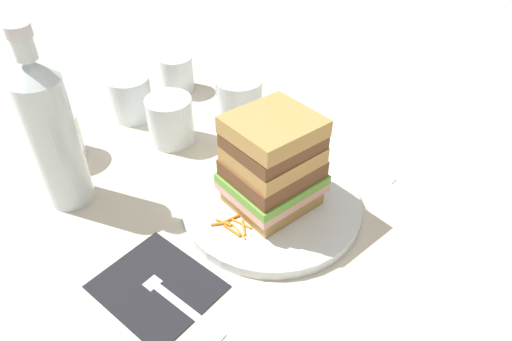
{
  "coord_description": "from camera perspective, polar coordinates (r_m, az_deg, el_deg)",
  "views": [
    {
      "loc": [
        -0.36,
        -0.32,
        0.48
      ],
      "look_at": [
        0.02,
        0.03,
        0.06
      ],
      "focal_mm": 33.41,
      "sensor_mm": 36.0,
      "label": 1
    }
  ],
  "objects": [
    {
      "name": "carrot_shred_5",
      "position": [
        0.64,
        -2.07,
        -7.28
      ],
      "size": [
        0.01,
        0.03,
        0.0
      ],
      "primitive_type": "cylinder",
      "rotation": [
        0.0,
        1.57,
        1.32
      ],
      "color": "orange",
      "rests_on": "main_plate"
    },
    {
      "name": "carrot_shred_0",
      "position": [
        0.64,
        -2.69,
        -7.33
      ],
      "size": [
        0.0,
        0.03,
        0.0
      ],
      "primitive_type": "cylinder",
      "rotation": [
        0.0,
        1.57,
        4.73
      ],
      "color": "orange",
      "rests_on": "main_plate"
    },
    {
      "name": "knife",
      "position": [
        0.8,
        10.43,
        1.68
      ],
      "size": [
        0.02,
        0.2,
        0.0
      ],
      "color": "silver",
      "rests_on": "ground_plane"
    },
    {
      "name": "carrot_shred_6",
      "position": [
        0.65,
        -1.87,
        -6.31
      ],
      "size": [
        0.01,
        0.03,
        0.0
      ],
      "primitive_type": "cylinder",
      "rotation": [
        0.0,
        1.57,
        4.89
      ],
      "color": "orange",
      "rests_on": "main_plate"
    },
    {
      "name": "water_bottle",
      "position": [
        0.69,
        -23.22,
        4.15
      ],
      "size": [
        0.06,
        0.06,
        0.27
      ],
      "color": "silver",
      "rests_on": "ground_plane"
    },
    {
      "name": "carrot_shred_8",
      "position": [
        0.72,
        8.01,
        -0.83
      ],
      "size": [
        0.01,
        0.02,
        0.0
      ],
      "primitive_type": "cylinder",
      "rotation": [
        0.0,
        1.57,
        4.21
      ],
      "color": "orange",
      "rests_on": "main_plate"
    },
    {
      "name": "carrot_shred_1",
      "position": [
        0.65,
        -3.04,
        -5.83
      ],
      "size": [
        0.03,
        0.01,
        0.0
      ],
      "primitive_type": "cylinder",
      "rotation": [
        0.0,
        1.57,
        6.04
      ],
      "color": "orange",
      "rests_on": "main_plate"
    },
    {
      "name": "carrot_shred_3",
      "position": [
        0.64,
        -1.5,
        -6.85
      ],
      "size": [
        0.02,
        0.02,
        0.0
      ],
      "primitive_type": "cylinder",
      "rotation": [
        0.0,
        1.57,
        4.03
      ],
      "color": "orange",
      "rests_on": "main_plate"
    },
    {
      "name": "juice_glass",
      "position": [
        0.85,
        -1.99,
        8.15
      ],
      "size": [
        0.08,
        0.08,
        0.08
      ],
      "color": "white",
      "rests_on": "ground_plane"
    },
    {
      "name": "empty_tumbler_1",
      "position": [
        0.96,
        -9.52,
        11.42
      ],
      "size": [
        0.07,
        0.07,
        0.07
      ],
      "primitive_type": "cylinder",
      "color": "silver",
      "rests_on": "ground_plane"
    },
    {
      "name": "main_plate",
      "position": [
        0.69,
        1.86,
        -4.15
      ],
      "size": [
        0.26,
        0.26,
        0.02
      ],
      "primitive_type": "cylinder",
      "color": "white",
      "rests_on": "ground_plane"
    },
    {
      "name": "carrot_shred_13",
      "position": [
        0.72,
        5.66,
        -0.96
      ],
      "size": [
        0.0,
        0.02,
        0.0
      ],
      "primitive_type": "cylinder",
      "rotation": [
        0.0,
        1.57,
        1.58
      ],
      "color": "orange",
      "rests_on": "main_plate"
    },
    {
      "name": "empty_tumbler_0",
      "position": [
        0.89,
        -14.77,
        8.49
      ],
      "size": [
        0.08,
        0.08,
        0.08
      ],
      "primitive_type": "cylinder",
      "color": "silver",
      "rests_on": "ground_plane"
    },
    {
      "name": "napkin_dark",
      "position": [
        0.61,
        -11.79,
        -13.41
      ],
      "size": [
        0.12,
        0.15,
        0.0
      ],
      "primitive_type": "cube",
      "rotation": [
        0.0,
        0.0,
        0.04
      ],
      "color": "black",
      "rests_on": "ground_plane"
    },
    {
      "name": "carrot_shred_10",
      "position": [
        0.72,
        6.33,
        -0.73
      ],
      "size": [
        0.01,
        0.02,
        0.0
      ],
      "primitive_type": "cylinder",
      "rotation": [
        0.0,
        1.57,
        1.26
      ],
      "color": "orange",
      "rests_on": "main_plate"
    },
    {
      "name": "ground_plane",
      "position": [
        0.68,
        0.75,
        -5.48
      ],
      "size": [
        3.0,
        3.0,
        0.0
      ],
      "primitive_type": "plane",
      "color": "beige"
    },
    {
      "name": "carrot_shred_11",
      "position": [
        0.72,
        7.62,
        -0.77
      ],
      "size": [
        0.01,
        0.02,
        0.0
      ],
      "primitive_type": "cylinder",
      "rotation": [
        0.0,
        1.57,
        1.38
      ],
      "color": "orange",
      "rests_on": "main_plate"
    },
    {
      "name": "carrot_shred_14",
      "position": [
        0.72,
        5.25,
        -0.97
      ],
      "size": [
        0.03,
        0.01,
        0.0
      ],
      "primitive_type": "cylinder",
      "rotation": [
        0.0,
        1.57,
        2.97
      ],
      "color": "orange",
      "rests_on": "main_plate"
    },
    {
      "name": "carrot_shred_4",
      "position": [
        0.65,
        -4.34,
        -6.36
      ],
      "size": [
        0.02,
        0.02,
        0.0
      ],
      "primitive_type": "cylinder",
      "rotation": [
        0.0,
        1.57,
        5.64
      ],
      "color": "orange",
      "rests_on": "main_plate"
    },
    {
      "name": "carrot_shred_9",
      "position": [
        0.71,
        6.22,
        -1.75
      ],
      "size": [
        0.02,
        0.03,
        0.0
      ],
      "primitive_type": "cylinder",
      "rotation": [
        0.0,
        1.57,
        0.93
      ],
      "color": "orange",
      "rests_on": "main_plate"
    },
    {
      "name": "carrot_shred_12",
      "position": [
        0.72,
        5.47,
        -0.56
      ],
      "size": [
        0.02,
        0.01,
        0.0
      ],
      "primitive_type": "cylinder",
      "rotation": [
        0.0,
        1.57,
        0.25
      ],
      "color": "orange",
      "rests_on": "main_plate"
    },
    {
      "name": "carrot_shred_2",
      "position": [
        0.65,
        -3.92,
        -6.23
      ],
      "size": [
        0.01,
        0.02,
        0.0
      ],
      "primitive_type": "cylinder",
      "rotation": [
        0.0,
        1.57,
        4.96
      ],
      "color": "orange",
      "rests_on": "main_plate"
    },
    {
      "name": "empty_tumbler_2",
      "position": [
        0.83,
        -22.76,
        3.63
      ],
      "size": [
        0.08,
        0.08,
        0.07
      ],
      "primitive_type": "cylinder",
      "color": "silver",
      "rests_on": "ground_plane"
    },
    {
      "name": "sandwich",
      "position": [
        0.64,
        1.97,
        0.84
      ],
      "size": [
        0.13,
        0.12,
        0.14
      ],
      "color": "tan",
      "rests_on": "main_plate"
    },
    {
      "name": "empty_tumbler_3",
      "position": [
        0.81,
        -10.2,
        5.95
      ],
      "size": [
        0.08,
        0.08,
        0.08
      ],
      "primitive_type": "cylinder",
      "color": "silver",
      "rests_on": "ground_plane"
    },
    {
      "name": "carrot_shred_7",
      "position": [
        0.73,
        5.65,
        -0.07
      ],
      "size": [
        0.01,
        0.03,
        0.0
      ],
      "primitive_type": "cylinder",
      "rotation": [
        0.0,
        1.57,
        5.07
      ],
      "color": "orange",
      "rests_on": "main_plate"
    },
    {
      "name": "fork",
      "position": [
        0.6,
        -10.38,
        -14.39
      ],
      "size": [
        0.02,
        0.17,
        0.0
      ],
      "color": "silver",
      "rests_on": "napkin_dark"
    }
  ]
}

